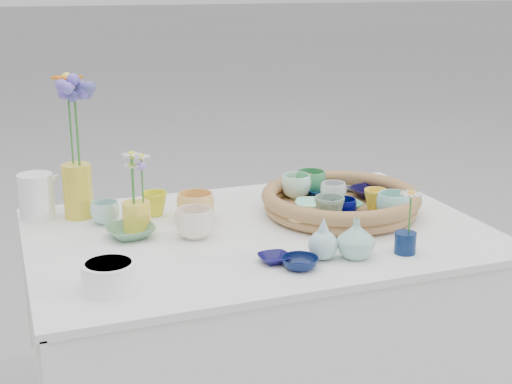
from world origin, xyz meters
name	(u,v)px	position (x,y,z in m)	size (l,w,h in m)	color
wicker_tray	(341,201)	(0.28, 0.05, 0.80)	(0.47, 0.47, 0.08)	brown
tray_ceramic_0	(324,192)	(0.28, 0.17, 0.80)	(0.11, 0.11, 0.03)	#041E58
tray_ceramic_1	(372,193)	(0.42, 0.11, 0.80)	(0.13, 0.13, 0.03)	black
tray_ceramic_2	(375,200)	(0.37, 0.00, 0.82)	(0.07, 0.07, 0.06)	yellow
tray_ceramic_3	(339,207)	(0.26, 0.02, 0.80)	(0.13, 0.13, 0.03)	#429F7B
tray_ceramic_4	(329,210)	(0.19, -0.07, 0.82)	(0.08, 0.08, 0.08)	slate
tray_ceramic_5	(312,205)	(0.20, 0.07, 0.80)	(0.10, 0.10, 0.02)	#96EFCB
tray_ceramic_6	(296,186)	(0.20, 0.19, 0.82)	(0.09, 0.09, 0.07)	#CDF8E2
tray_ceramic_7	(333,193)	(0.28, 0.11, 0.81)	(0.08, 0.08, 0.06)	silver
tray_ceramic_8	(351,186)	(0.40, 0.21, 0.80)	(0.08, 0.08, 0.03)	#92AAD2
tray_ceramic_9	(343,209)	(0.24, -0.05, 0.81)	(0.08, 0.08, 0.06)	#000250
tray_ceramic_10	(304,217)	(0.12, -0.03, 0.80)	(0.10, 0.10, 0.03)	#DAC360
tray_ceramic_11	(393,206)	(0.38, -0.09, 0.82)	(0.10, 0.10, 0.08)	#91DBD3
tray_ceramic_12	(311,182)	(0.26, 0.21, 0.82)	(0.10, 0.10, 0.08)	#378D4F
loose_ceramic_0	(155,204)	(-0.24, 0.23, 0.80)	(0.08, 0.08, 0.07)	yellow
loose_ceramic_1	(196,207)	(-0.14, 0.13, 0.81)	(0.11, 0.11, 0.09)	#EBB663
loose_ceramic_2	(130,232)	(-0.35, 0.06, 0.78)	(0.13, 0.13, 0.03)	#578C63
loose_ceramic_3	(194,223)	(-0.19, 0.00, 0.81)	(0.10, 0.10, 0.08)	#F3DFCB
loose_ceramic_4	(274,258)	(-0.05, -0.24, 0.77)	(0.08, 0.08, 0.02)	#0E0B47
loose_ceramic_5	(105,213)	(-0.39, 0.20, 0.80)	(0.08, 0.08, 0.07)	#A5D2C9
loose_ceramic_6	(300,263)	(0.00, -0.30, 0.78)	(0.09, 0.09, 0.03)	#091541
fluted_bowl	(109,276)	(-0.46, -0.26, 0.80)	(0.13, 0.13, 0.07)	white
bud_vase_paleblue	(323,238)	(0.08, -0.26, 0.82)	(0.07, 0.07, 0.12)	#A1C3C9
bud_vase_seafoam	(356,239)	(0.16, -0.28, 0.82)	(0.10, 0.10, 0.10)	#8FC2B6
bud_vase_cobalt	(405,243)	(0.29, -0.30, 0.79)	(0.06, 0.06, 0.06)	#091C48
single_daisy	(410,213)	(0.30, -0.29, 0.87)	(0.07, 0.07, 0.12)	white
tall_vase_yellow	(78,191)	(-0.46, 0.29, 0.85)	(0.09, 0.09, 0.16)	gold
gerbera	(70,121)	(-0.46, 0.30, 1.05)	(0.10, 0.10, 0.27)	#E26105
hydrangea	(77,128)	(-0.45, 0.28, 1.04)	(0.09, 0.09, 0.31)	#4D4B96
white_pitcher	(36,197)	(-0.57, 0.31, 0.83)	(0.14, 0.10, 0.13)	white
daisy_cup	(137,217)	(-0.32, 0.11, 0.81)	(0.08, 0.08, 0.08)	yellow
daisy_posy	(139,176)	(-0.31, 0.10, 0.93)	(0.08, 0.08, 0.15)	silver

